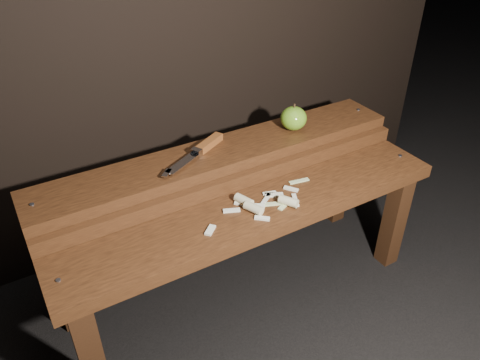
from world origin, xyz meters
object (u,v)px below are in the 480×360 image
apple (294,118)px  knife (203,148)px  bench_rear_tier (223,174)px  bench_front_tier (261,227)px

apple → knife: 0.33m
bench_rear_tier → apple: (0.27, 0.00, 0.13)m
knife → bench_rear_tier: bearing=-23.4°
knife → apple: bearing=-3.5°
bench_front_tier → apple: (0.27, 0.23, 0.19)m
bench_front_tier → bench_rear_tier: 0.23m
bench_rear_tier → bench_front_tier: bearing=-90.0°
bench_front_tier → knife: 0.30m
bench_rear_tier → apple: apple is taller
apple → knife: bearing=176.5°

